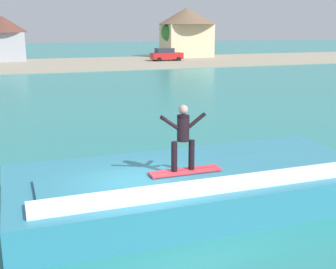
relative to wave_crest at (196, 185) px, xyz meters
The scene contains 9 objects.
ground_plane 1.93m from the wave_crest, 155.88° to the right, with size 260.00×260.00×0.00m, color teal.
wave_crest is the anchor object (origin of this frame).
surfboard 0.83m from the wave_crest, 141.24° to the right, with size 1.95×0.42×0.06m.
surfer 1.71m from the wave_crest, 145.80° to the right, with size 1.27×0.32×1.75m.
shoreline_bank 47.72m from the wave_crest, 92.05° to the left, with size 120.00×21.03×0.11m.
car_far_shore 50.82m from the wave_crest, 71.14° to the left, with size 4.41×2.14×1.86m.
house_gabled_white 59.25m from the wave_crest, 67.90° to the left, with size 8.94×8.94×7.64m.
house_small_cottage 55.92m from the wave_crest, 94.99° to the left, with size 6.69×6.69×6.19m.
tree_tall_bare 57.48m from the wave_crest, 70.40° to the left, with size 2.86×2.86×5.32m.
Camera 1 is at (-2.95, -9.78, 4.77)m, focal length 46.78 mm.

